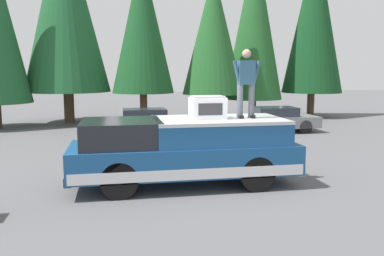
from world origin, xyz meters
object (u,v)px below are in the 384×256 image
parked_car_black (143,122)px  compressor_unit (207,107)px  pickup_truck (184,150)px  person_on_truck_bed (246,82)px  parked_car_grey (273,120)px

parked_car_black → compressor_unit: bearing=-172.7°
pickup_truck → parked_car_black: pickup_truck is taller
pickup_truck → compressor_unit: 1.20m
compressor_unit → parked_car_black: size_ratio=0.20×
pickup_truck → person_on_truck_bed: person_on_truck_bed is taller
pickup_truck → compressor_unit: size_ratio=6.60×
person_on_truck_bed → parked_car_grey: (7.99, -3.96, -1.97)m
compressor_unit → person_on_truck_bed: bearing=-92.5°
pickup_truck → compressor_unit: (-0.03, -0.58, 1.05)m
person_on_truck_bed → parked_car_black: (8.24, 2.02, -1.97)m
compressor_unit → parked_car_grey: 9.44m
pickup_truck → person_on_truck_bed: 2.28m
pickup_truck → compressor_unit: compressor_unit is taller
compressor_unit → parked_car_grey: size_ratio=0.20×
compressor_unit → parked_car_black: compressor_unit is taller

